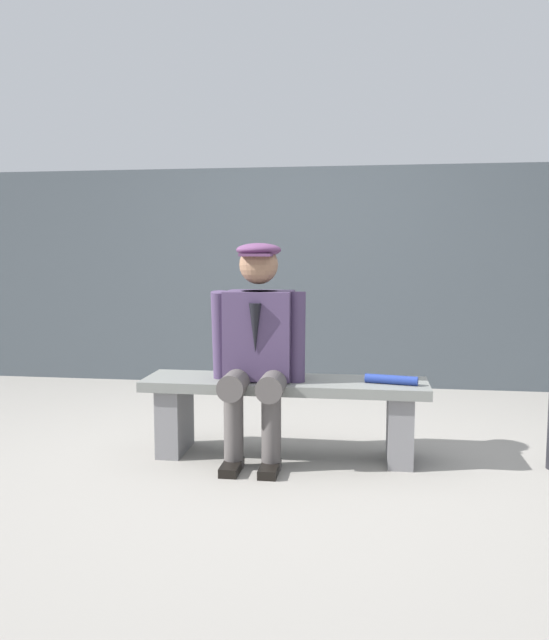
# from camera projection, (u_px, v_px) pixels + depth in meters

# --- Properties ---
(ground_plane) EXTENTS (30.00, 30.00, 0.00)m
(ground_plane) POSITION_uv_depth(u_px,v_px,m) (284.00, 456.00, 3.79)
(ground_plane) COLOR gray
(bench) EXTENTS (1.66, 0.42, 0.46)m
(bench) POSITION_uv_depth(u_px,v_px,m) (284.00, 404.00, 3.76)
(bench) COLOR slate
(bench) RESTS_ON ground
(seated_man) EXTENTS (0.55, 0.57, 1.26)m
(seated_man) POSITION_uv_depth(u_px,v_px,m) (258.00, 342.00, 3.68)
(seated_man) COLOR #443555
(seated_man) RESTS_ON ground
(rolled_magazine) EXTENTS (0.30, 0.11, 0.05)m
(rolled_magazine) POSITION_uv_depth(u_px,v_px,m) (391.00, 380.00, 3.61)
(rolled_magazine) COLOR navy
(rolled_magazine) RESTS_ON bench
(stadium_wall) EXTENTS (12.00, 0.24, 1.95)m
(stadium_wall) POSITION_uv_depth(u_px,v_px,m) (315.00, 277.00, 5.82)
(stadium_wall) COLOR #444C52
(stadium_wall) RESTS_ON ground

